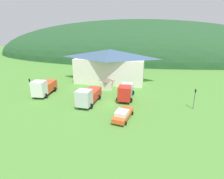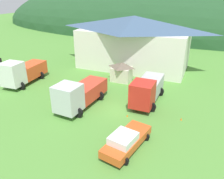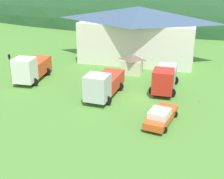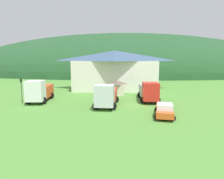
% 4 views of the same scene
% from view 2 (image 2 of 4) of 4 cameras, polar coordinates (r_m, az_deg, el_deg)
% --- Properties ---
extents(ground_plane, '(200.00, 200.00, 0.00)m').
position_cam_2_polar(ground_plane, '(24.99, 1.60, -5.16)').
color(ground_plane, '#518C38').
extents(forested_hill_backdrop, '(146.25, 60.00, 34.72)m').
position_cam_2_polar(forested_hill_backdrop, '(84.30, 18.05, 14.65)').
color(forested_hill_backdrop, '#234C28').
rests_on(forested_hill_backdrop, ground).
extents(depot_building, '(18.95, 9.61, 8.54)m').
position_cam_2_polar(depot_building, '(37.97, 5.53, 12.13)').
color(depot_building, white).
rests_on(depot_building, ground).
extents(play_shed_cream, '(2.95, 2.54, 2.79)m').
position_cam_2_polar(play_shed_cream, '(32.40, 2.49, 4.66)').
color(play_shed_cream, beige).
rests_on(play_shed_cream, ground).
extents(heavy_rig_white, '(3.57, 7.21, 3.62)m').
position_cam_2_polar(heavy_rig_white, '(33.60, -22.02, 4.22)').
color(heavy_rig_white, white).
rests_on(heavy_rig_white, ground).
extents(tow_truck_silver, '(3.62, 7.70, 3.41)m').
position_cam_2_polar(tow_truck_silver, '(25.04, -8.44, -1.06)').
color(tow_truck_silver, silver).
rests_on(tow_truck_silver, ground).
extents(crane_truck_red, '(3.18, 7.38, 3.26)m').
position_cam_2_polar(crane_truck_red, '(26.13, 8.93, 0.03)').
color(crane_truck_red, red).
rests_on(crane_truck_red, ground).
extents(service_pickup_orange, '(3.05, 5.66, 1.66)m').
position_cam_2_polar(service_pickup_orange, '(18.92, 3.65, -12.92)').
color(service_pickup_orange, '#DB5521').
rests_on(service_pickup_orange, ground).
extents(traffic_light_west, '(0.20, 0.32, 3.83)m').
position_cam_2_polar(traffic_light_west, '(34.26, -26.35, 4.87)').
color(traffic_light_west, '#4C4C51').
rests_on(traffic_light_west, ground).
extents(traffic_cone_near_pickup, '(0.36, 0.36, 0.59)m').
position_cam_2_polar(traffic_cone_near_pickup, '(24.13, 17.29, -7.51)').
color(traffic_cone_near_pickup, orange).
rests_on(traffic_cone_near_pickup, ground).
extents(traffic_cone_mid_row, '(0.36, 0.36, 0.51)m').
position_cam_2_polar(traffic_cone_mid_row, '(23.75, 3.92, -6.90)').
color(traffic_cone_mid_row, orange).
rests_on(traffic_cone_mid_row, ground).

